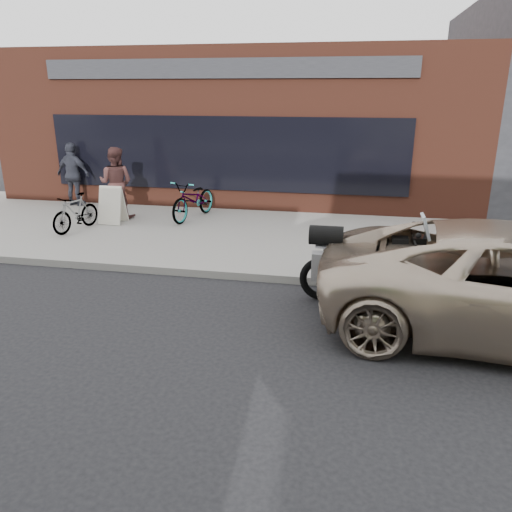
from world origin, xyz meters
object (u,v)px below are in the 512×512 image
(cafe_patron_right, at_px, (73,174))
(bicycle_front, at_px, (194,199))
(motorcycle, at_px, (365,265))
(sandwich_sign, at_px, (112,205))
(cafe_patron_left, at_px, (116,183))
(bicycle_rear, at_px, (76,213))

(cafe_patron_right, bearing_deg, bicycle_front, 176.49)
(motorcycle, bearing_deg, sandwich_sign, 150.09)
(cafe_patron_left, bearing_deg, cafe_patron_right, -34.10)
(bicycle_front, xyz_separation_m, sandwich_sign, (-1.89, -0.83, -0.04))
(motorcycle, height_order, cafe_patron_right, cafe_patron_right)
(motorcycle, height_order, cafe_patron_left, cafe_patron_left)
(motorcycle, distance_m, bicycle_front, 6.18)
(bicycle_rear, xyz_separation_m, sandwich_sign, (0.53, 0.84, 0.03))
(bicycle_rear, distance_m, cafe_patron_right, 2.92)
(bicycle_front, height_order, sandwich_sign, bicycle_front)
(motorcycle, relative_size, cafe_patron_right, 1.37)
(bicycle_front, bearing_deg, motorcycle, -31.89)
(cafe_patron_right, bearing_deg, cafe_patron_left, 157.61)
(bicycle_rear, height_order, sandwich_sign, sandwich_sign)
(bicycle_rear, xyz_separation_m, cafe_patron_left, (0.42, 1.38, 0.48))
(motorcycle, bearing_deg, bicycle_front, 134.51)
(bicycle_front, xyz_separation_m, bicycle_rear, (-2.42, -1.67, -0.07))
(motorcycle, relative_size, cafe_patron_left, 1.34)
(cafe_patron_left, relative_size, cafe_patron_right, 1.02)
(cafe_patron_left, height_order, cafe_patron_right, cafe_patron_left)
(bicycle_front, bearing_deg, sandwich_sign, -142.69)
(bicycle_rear, bearing_deg, motorcycle, -7.83)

